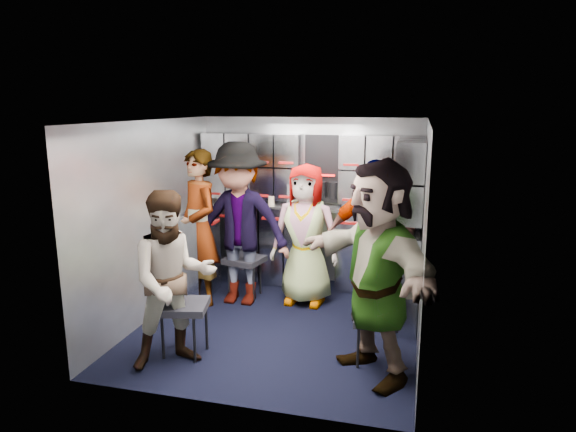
% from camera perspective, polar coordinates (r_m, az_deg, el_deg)
% --- Properties ---
extents(floor, '(3.00, 3.00, 0.00)m').
position_cam_1_polar(floor, '(5.48, -0.98, -12.01)').
color(floor, black).
rests_on(floor, ground).
extents(wall_back, '(2.80, 0.04, 2.10)m').
position_cam_1_polar(wall_back, '(6.56, 2.46, 1.71)').
color(wall_back, '#90969D').
rests_on(wall_back, ground).
extents(wall_left, '(0.04, 3.00, 2.10)m').
position_cam_1_polar(wall_left, '(5.66, -14.81, -0.41)').
color(wall_left, '#90969D').
rests_on(wall_left, ground).
extents(wall_right, '(0.04, 3.00, 2.10)m').
position_cam_1_polar(wall_right, '(4.96, 14.77, -2.19)').
color(wall_right, '#90969D').
rests_on(wall_right, ground).
extents(ceiling, '(2.80, 3.00, 0.02)m').
position_cam_1_polar(ceiling, '(4.99, -1.07, 10.51)').
color(ceiling, silver).
rests_on(ceiling, wall_back).
extents(cart_bank_back, '(2.68, 0.38, 0.99)m').
position_cam_1_polar(cart_bank_back, '(6.49, 2.03, -3.44)').
color(cart_bank_back, '#8E929C').
rests_on(cart_bank_back, ground).
extents(cart_bank_left, '(0.38, 0.76, 0.99)m').
position_cam_1_polar(cart_bank_left, '(6.19, -10.31, -4.42)').
color(cart_bank_left, '#8E929C').
rests_on(cart_bank_left, ground).
extents(counter, '(2.68, 0.42, 0.03)m').
position_cam_1_polar(counter, '(6.37, 2.07, 1.07)').
color(counter, '#B5B8BD').
rests_on(counter, cart_bank_back).
extents(locker_bank_back, '(2.68, 0.28, 0.82)m').
position_cam_1_polar(locker_bank_back, '(6.35, 2.22, 5.38)').
color(locker_bank_back, '#8E929C').
rests_on(locker_bank_back, wall_back).
extents(locker_bank_right, '(0.28, 1.00, 0.82)m').
position_cam_1_polar(locker_bank_right, '(5.56, 13.47, 4.05)').
color(locker_bank_right, '#8E929C').
rests_on(locker_bank_right, wall_right).
extents(right_cabinet, '(0.28, 1.20, 1.00)m').
position_cam_1_polar(right_cabinet, '(5.69, 12.95, -6.00)').
color(right_cabinet, '#8E929C').
rests_on(right_cabinet, ground).
extents(coffee_niche, '(0.46, 0.16, 0.84)m').
position_cam_1_polar(coffee_niche, '(6.38, 3.92, 5.20)').
color(coffee_niche, black).
rests_on(coffee_niche, wall_back).
extents(red_latch_strip, '(2.60, 0.02, 0.03)m').
position_cam_1_polar(red_latch_strip, '(6.20, 1.66, -0.51)').
color(red_latch_strip, maroon).
rests_on(red_latch_strip, cart_bank_back).
extents(jump_seat_near_left, '(0.50, 0.48, 0.50)m').
position_cam_1_polar(jump_seat_near_left, '(4.82, -11.49, -10.08)').
color(jump_seat_near_left, black).
rests_on(jump_seat_near_left, ground).
extents(jump_seat_mid_left, '(0.49, 0.47, 0.49)m').
position_cam_1_polar(jump_seat_mid_left, '(6.12, -4.85, -5.09)').
color(jump_seat_mid_left, black).
rests_on(jump_seat_mid_left, ground).
extents(jump_seat_center, '(0.46, 0.44, 0.44)m').
position_cam_1_polar(jump_seat_center, '(6.12, 2.30, -5.44)').
color(jump_seat_center, black).
rests_on(jump_seat_center, ground).
extents(jump_seat_mid_right, '(0.45, 0.43, 0.47)m').
position_cam_1_polar(jump_seat_mid_right, '(5.75, 9.35, -6.50)').
color(jump_seat_mid_right, black).
rests_on(jump_seat_mid_right, ground).
extents(jump_seat_near_right, '(0.39, 0.37, 0.45)m').
position_cam_1_polar(jump_seat_near_right, '(4.65, 9.78, -11.50)').
color(jump_seat_near_right, black).
rests_on(jump_seat_near_right, ground).
extents(attendant_standing, '(0.77, 0.74, 1.77)m').
position_cam_1_polar(attendant_standing, '(5.89, -9.88, -1.32)').
color(attendant_standing, black).
rests_on(attendant_standing, ground).
extents(attendant_arc_a, '(0.96, 0.93, 1.56)m').
position_cam_1_polar(attendant_arc_a, '(4.55, -12.67, -6.93)').
color(attendant_arc_a, black).
rests_on(attendant_arc_a, ground).
extents(attendant_arc_b, '(1.21, 0.70, 1.86)m').
position_cam_1_polar(attendant_arc_b, '(5.82, -5.52, -0.92)').
color(attendant_arc_b, black).
rests_on(attendant_arc_b, ground).
extents(attendant_arc_c, '(0.81, 0.55, 1.61)m').
position_cam_1_polar(attendant_arc_c, '(5.83, 1.96, -2.08)').
color(attendant_arc_c, black).
rests_on(attendant_arc_c, ground).
extents(attendant_arc_d, '(1.04, 0.50, 1.72)m').
position_cam_1_polar(attendant_arc_d, '(5.46, 9.34, -2.71)').
color(attendant_arc_d, black).
rests_on(attendant_arc_d, ground).
extents(attendant_arc_e, '(1.53, 1.66, 1.85)m').
position_cam_1_polar(attendant_arc_e, '(4.29, 9.84, -5.96)').
color(attendant_arc_e, black).
rests_on(attendant_arc_e, ground).
extents(bottle_left, '(0.07, 0.07, 0.26)m').
position_cam_1_polar(bottle_left, '(6.34, 0.11, 2.35)').
color(bottle_left, white).
rests_on(bottle_left, counter).
extents(bottle_mid, '(0.06, 0.06, 0.27)m').
position_cam_1_polar(bottle_mid, '(6.48, -4.23, 2.57)').
color(bottle_mid, white).
rests_on(bottle_mid, counter).
extents(bottle_right, '(0.06, 0.06, 0.25)m').
position_cam_1_polar(bottle_right, '(6.18, 8.21, 1.94)').
color(bottle_right, white).
rests_on(bottle_right, counter).
extents(cup_left, '(0.08, 0.08, 0.11)m').
position_cam_1_polar(cup_left, '(6.40, -1.87, 1.75)').
color(cup_left, '#C5AD8B').
rests_on(cup_left, counter).
extents(cup_right, '(0.08, 0.08, 0.09)m').
position_cam_1_polar(cup_right, '(6.18, 9.14, 1.13)').
color(cup_right, '#C5AD8B').
rests_on(cup_right, counter).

